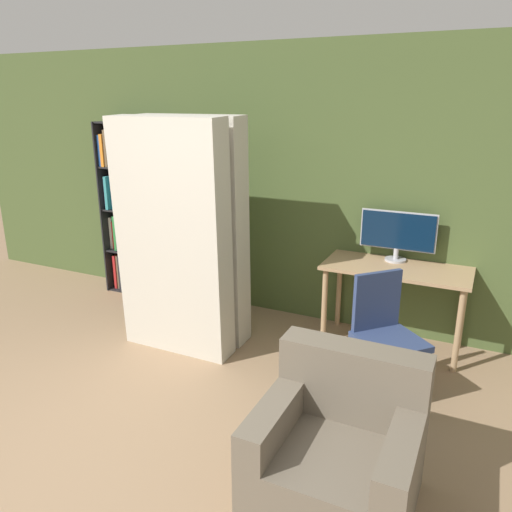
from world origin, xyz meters
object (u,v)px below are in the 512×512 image
mattress_near (173,240)px  armchair (339,452)px  mattress_far (194,231)px  monitor (398,233)px  office_chair (385,349)px  bookshelf (131,210)px

mattress_near → armchair: size_ratio=2.42×
mattress_far → mattress_near: bearing=-90.0°
monitor → mattress_far: mattress_far is taller
armchair → mattress_near: bearing=148.5°
office_chair → bookshelf: 3.33m
mattress_near → mattress_far: (0.00, 0.33, -0.00)m
monitor → armchair: monitor is taller
office_chair → mattress_near: 1.94m
bookshelf → monitor: bearing=0.5°
office_chair → armchair: office_chair is taller
mattress_far → armchair: (1.83, -1.45, -0.71)m
office_chair → mattress_near: bearing=-178.8°
monitor → office_chair: bearing=-81.9°
monitor → office_chair: monitor is taller
office_chair → mattress_far: mattress_far is taller
bookshelf → mattress_far: 1.47m
monitor → mattress_near: size_ratio=0.33×
monitor → mattress_near: 2.00m
bookshelf → armchair: 3.85m
mattress_far → armchair: mattress_far is taller
mattress_near → monitor: bearing=32.1°
monitor → mattress_near: mattress_near is taller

